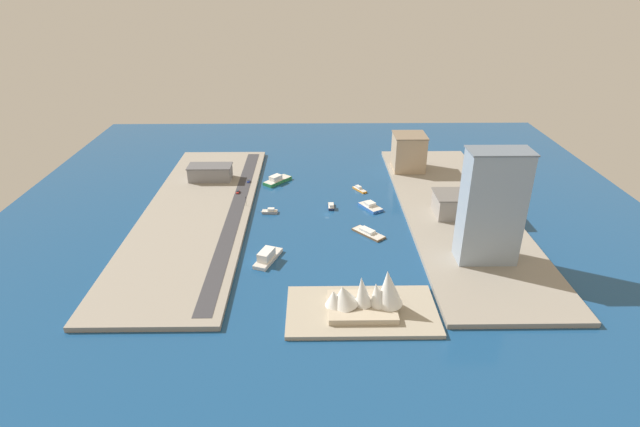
% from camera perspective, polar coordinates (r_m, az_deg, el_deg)
% --- Properties ---
extents(ground_plane, '(440.00, 440.00, 0.00)m').
position_cam_1_polar(ground_plane, '(335.56, 0.80, -0.09)').
color(ground_plane, navy).
extents(quay_west, '(70.00, 240.00, 2.76)m').
position_cam_1_polar(quay_west, '(348.07, 15.15, 0.20)').
color(quay_west, gray).
rests_on(quay_west, ground_plane).
extents(quay_east, '(70.00, 240.00, 2.76)m').
position_cam_1_polar(quay_east, '(343.72, -13.74, 0.04)').
color(quay_east, gray).
rests_on(quay_east, ground_plane).
extents(peninsula_point, '(71.30, 39.23, 2.00)m').
position_cam_1_polar(peninsula_point, '(244.17, 4.74, -10.95)').
color(peninsula_point, '#A89E89').
rests_on(peninsula_point, ground_plane).
extents(road_strip, '(9.39, 228.00, 0.15)m').
position_cam_1_polar(road_strip, '(338.22, -9.52, 0.29)').
color(road_strip, '#38383D').
rests_on(road_strip, quay_east).
extents(catamaran_blue, '(16.54, 19.85, 4.12)m').
position_cam_1_polar(catamaran_blue, '(345.31, 5.73, 0.82)').
color(catamaran_blue, blue).
rests_on(catamaran_blue, ground_plane).
extents(yacht_sleek_gray, '(11.59, 4.79, 3.47)m').
position_cam_1_polar(yacht_sleek_gray, '(338.40, -5.71, 0.25)').
color(yacht_sleek_gray, '#999EA3').
rests_on(yacht_sleek_gray, ground_plane).
extents(patrol_launch_navy, '(3.95, 11.64, 3.67)m').
position_cam_1_polar(patrol_launch_navy, '(344.25, 1.27, 0.85)').
color(patrol_launch_navy, '#1E284C').
rests_on(patrol_launch_navy, ground_plane).
extents(water_taxi_orange, '(10.16, 13.29, 3.16)m').
position_cam_1_polar(water_taxi_orange, '(372.73, 4.49, 2.77)').
color(water_taxi_orange, orange).
rests_on(water_taxi_orange, ground_plane).
extents(ferry_white_commuter, '(15.63, 25.00, 7.02)m').
position_cam_1_polar(ferry_white_commuter, '(283.50, -5.98, -4.86)').
color(ferry_white_commuter, silver).
rests_on(ferry_white_commuter, ground_plane).
extents(barge_flat_brown, '(20.21, 21.38, 3.12)m').
position_cam_1_polar(barge_flat_brown, '(311.50, 5.48, -2.16)').
color(barge_flat_brown, brown).
rests_on(barge_flat_brown, ground_plane).
extents(ferry_green_doubledeck, '(21.68, 23.42, 6.05)m').
position_cam_1_polar(ferry_green_doubledeck, '(387.05, -4.87, 3.81)').
color(ferry_green_doubledeck, '#2D8C4C').
rests_on(ferry_green_doubledeck, ground_plane).
extents(warehouse_low_gray, '(32.66, 16.41, 11.20)m').
position_cam_1_polar(warehouse_low_gray, '(391.74, -12.31, 4.57)').
color(warehouse_low_gray, gray).
rests_on(warehouse_low_gray, quay_east).
extents(carpark_squat_concrete, '(44.21, 23.31, 14.58)m').
position_cam_1_polar(carpark_squat_concrete, '(339.92, 16.42, 1.02)').
color(carpark_squat_concrete, gray).
rests_on(carpark_squat_concrete, quay_west).
extents(apartment_midrise_tan, '(25.11, 25.71, 28.49)m').
position_cam_1_polar(apartment_midrise_tan, '(406.91, 10.01, 6.88)').
color(apartment_midrise_tan, tan).
rests_on(apartment_midrise_tan, quay_west).
extents(tower_tall_glass, '(32.67, 17.20, 63.02)m').
position_cam_1_polar(tower_tall_glass, '(280.08, 18.87, 0.69)').
color(tower_tall_glass, '#8C9EB2').
rests_on(tower_tall_glass, quay_west).
extents(pickup_red, '(2.04, 5.20, 1.59)m').
position_cam_1_polar(pickup_red, '(365.36, -9.28, 2.45)').
color(pickup_red, black).
rests_on(pickup_red, road_strip).
extents(hatchback_blue, '(2.04, 4.70, 1.54)m').
position_cam_1_polar(hatchback_blue, '(383.19, -8.11, 3.67)').
color(hatchback_blue, black).
rests_on(hatchback_blue, road_strip).
extents(traffic_light_waterfront, '(0.36, 0.36, 6.50)m').
position_cam_1_polar(traffic_light_waterfront, '(343.29, -8.39, 1.56)').
color(traffic_light_waterfront, black).
rests_on(traffic_light_waterfront, quay_east).
extents(opera_landmark, '(37.42, 24.36, 21.94)m').
position_cam_1_polar(opera_landmark, '(239.13, 5.27, -9.23)').
color(opera_landmark, '#BCAD93').
rests_on(opera_landmark, peninsula_point).
extents(park_tree_cluster, '(9.21, 14.11, 10.16)m').
position_cam_1_polar(park_tree_cluster, '(345.35, 16.23, 1.27)').
color(park_tree_cluster, brown).
rests_on(park_tree_cluster, quay_west).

